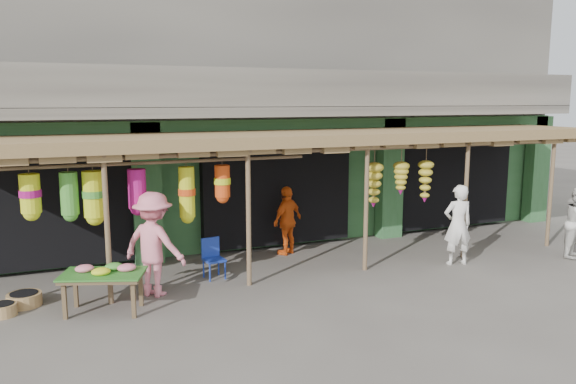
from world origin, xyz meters
name	(u,v)px	position (x,y,z in m)	size (l,w,h in m)	color
ground	(317,273)	(0.00, 0.00, 0.00)	(80.00, 80.00, 0.00)	#514C47
building	(240,103)	(0.00, 4.87, 3.37)	(16.40, 6.80, 7.00)	gray
awning	(294,143)	(-0.17, 0.80, 2.57)	(14.00, 2.70, 2.79)	brown
flower_table	(104,275)	(-4.12, -0.57, 0.63)	(1.49, 1.17, 0.78)	brown
blue_chair	(213,256)	(-2.01, 0.52, 0.44)	(0.42, 0.43, 0.78)	#18319D
basket_mid	(24,300)	(-5.37, 0.25, 0.11)	(0.56, 0.56, 0.22)	olive
basket_right	(3,310)	(-5.67, -0.11, 0.10)	(0.43, 0.43, 0.20)	#9A7E48
person_front	(458,225)	(3.00, -0.59, 0.85)	(0.62, 0.41, 1.71)	white
person_vendor	(288,220)	(0.00, 1.53, 0.78)	(0.91, 0.38, 1.55)	#ED5C16
person_shopper	(154,244)	(-3.22, -0.06, 0.93)	(1.20, 0.69, 1.87)	pink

